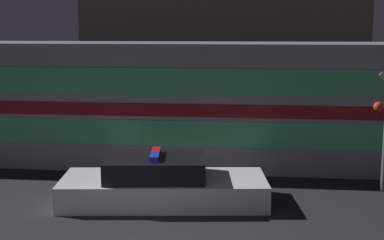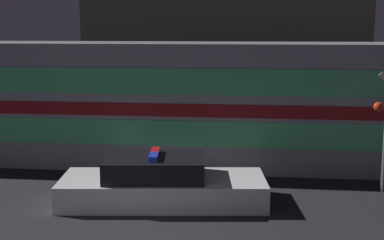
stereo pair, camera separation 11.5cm
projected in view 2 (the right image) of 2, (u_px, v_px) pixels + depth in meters
name	position (u px, v px, depth m)	size (l,w,h in m)	color
train	(214.00, 103.00, 16.09)	(20.86, 3.15, 3.61)	#999EA5
police_car	(161.00, 184.00, 12.44)	(4.92, 2.37, 1.22)	silver
building_left	(226.00, 53.00, 22.88)	(11.02, 5.59, 6.00)	#47423D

